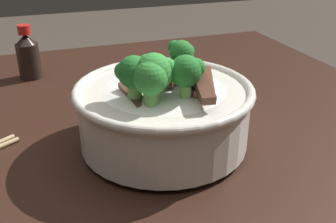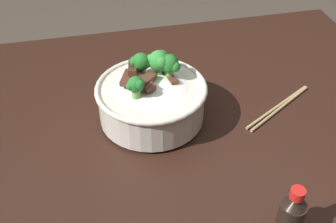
{
  "view_description": "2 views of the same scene",
  "coord_description": "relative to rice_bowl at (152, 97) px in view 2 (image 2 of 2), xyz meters",
  "views": [
    {
      "loc": [
        -0.06,
        -0.51,
        1.13
      ],
      "look_at": [
        0.09,
        -0.07,
        0.9
      ],
      "focal_mm": 41.68,
      "sensor_mm": 36.0,
      "label": 1
    },
    {
      "loc": [
        0.22,
        0.68,
        1.47
      ],
      "look_at": [
        0.06,
        -0.02,
        0.88
      ],
      "focal_mm": 45.46,
      "sensor_mm": 36.0,
      "label": 2
    }
  ],
  "objects": [
    {
      "name": "dining_table",
      "position": [
        -0.09,
        0.05,
        -0.16
      ],
      "size": [
        1.12,
        0.96,
        0.83
      ],
      "color": "black",
      "rests_on": "ground"
    },
    {
      "name": "chopsticks_pair",
      "position": [
        -0.3,
        0.03,
        -0.06
      ],
      "size": [
        0.21,
        0.13,
        0.01
      ],
      "color": "tan",
      "rests_on": "dining_table"
    },
    {
      "name": "soy_sauce_bottle",
      "position": [
        -0.17,
        0.35,
        -0.02
      ],
      "size": [
        0.05,
        0.05,
        0.11
      ],
      "color": "black",
      "rests_on": "dining_table"
    },
    {
      "name": "rice_bowl",
      "position": [
        0.0,
        0.0,
        0.0
      ],
      "size": [
        0.25,
        0.25,
        0.15
      ],
      "color": "silver",
      "rests_on": "dining_table"
    }
  ]
}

